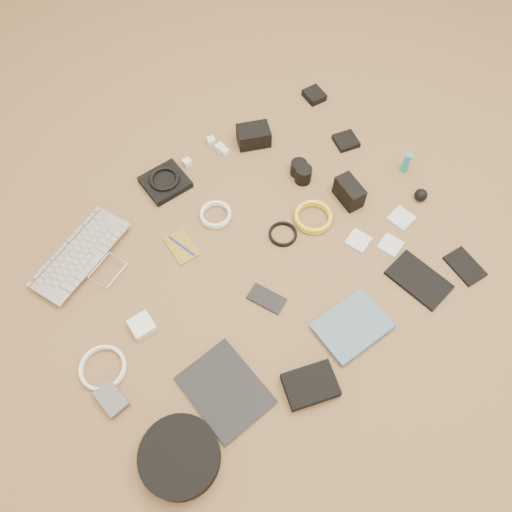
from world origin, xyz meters
TOP-DOWN VIEW (x-y plane):
  - laptop at (-0.47, 0.31)m, footprint 0.45×0.39m
  - headphone_pouch at (-0.10, 0.46)m, footprint 0.16×0.15m
  - headphones at (-0.10, 0.46)m, footprint 0.13×0.13m
  - charger_a at (0.02, 0.50)m, footprint 0.03×0.03m
  - charger_b at (0.15, 0.54)m, footprint 0.03×0.03m
  - charger_c at (0.16, 0.49)m, footprint 0.04×0.04m
  - charger_d at (0.17, 0.46)m, footprint 0.03×0.03m
  - dslr_camera at (0.29, 0.45)m, footprint 0.15×0.13m
  - lens_pouch at (0.64, 0.50)m, footprint 0.08×0.09m
  - notebook_olive at (-0.19, 0.19)m, footprint 0.09×0.13m
  - pen_blue at (-0.19, 0.19)m, footprint 0.04×0.12m
  - cable_white_a at (-0.02, 0.23)m, footprint 0.14×0.14m
  - lens_a at (0.34, 0.18)m, footprint 0.08×0.08m
  - lens_b at (0.34, 0.22)m, footprint 0.08×0.08m
  - card_reader at (0.59, 0.23)m, footprint 0.10×0.10m
  - power_brick at (-0.45, 0.01)m, footprint 0.07×0.07m
  - cable_white_b at (-0.61, -0.04)m, footprint 0.15×0.15m
  - cable_black at (0.13, 0.03)m, footprint 0.11×0.11m
  - cable_yellow at (0.26, 0.02)m, footprint 0.17×0.17m
  - flash at (0.42, 0.02)m, footprint 0.07×0.12m
  - lens_cleaner at (0.68, -0.00)m, footprint 0.03×0.03m
  - battery_charger at (-0.64, -0.14)m, footprint 0.08×0.11m
  - tablet at (-0.34, -0.31)m, footprint 0.22×0.27m
  - phone at (-0.07, -0.14)m, footprint 0.11×0.14m
  - filter_case_left at (0.33, -0.15)m, footprint 0.09×0.09m
  - filter_case_mid at (0.41, -0.22)m, footprint 0.09×0.09m
  - filter_case_right at (0.52, -0.16)m, footprint 0.09×0.09m
  - air_blower at (0.64, -0.14)m, footprint 0.05×0.05m
  - headphone_case at (-0.55, -0.40)m, footprint 0.28×0.28m
  - drive_case at (-0.13, -0.45)m, footprint 0.18×0.15m
  - paperback at (0.10, -0.46)m, footprint 0.22×0.17m
  - notebook_black_a at (0.39, -0.38)m, footprint 0.16×0.22m
  - notebook_black_b at (0.56, -0.43)m, footprint 0.10×0.14m

SIDE VIEW (x-z plane):
  - notebook_olive at x=-0.19m, z-range 0.00..0.01m
  - cable_black at x=0.13m, z-range 0.00..0.01m
  - phone at x=-0.07m, z-range 0.00..0.01m
  - filter_case_mid at x=0.41m, z-range 0.00..0.01m
  - filter_case_left at x=0.33m, z-range 0.00..0.01m
  - filter_case_right at x=0.52m, z-range 0.00..0.01m
  - notebook_black_b at x=0.56m, z-range 0.00..0.01m
  - tablet at x=-0.34m, z-range 0.00..0.01m
  - cable_white_b at x=-0.61m, z-range 0.00..0.01m
  - cable_white_a at x=-0.02m, z-range 0.00..0.01m
  - notebook_black_a at x=0.39m, z-range 0.00..0.01m
  - cable_yellow at x=0.26m, z-range 0.00..0.02m
  - pen_blue at x=-0.19m, z-range 0.01..0.01m
  - card_reader at x=0.59m, z-range 0.00..0.02m
  - paperback at x=0.10m, z-range 0.00..0.02m
  - charger_d at x=0.17m, z-range 0.00..0.02m
  - charger_b at x=0.15m, z-range 0.00..0.03m
  - charger_a at x=0.02m, z-range 0.00..0.03m
  - battery_charger at x=-0.64m, z-range 0.00..0.03m
  - headphone_pouch at x=-0.10m, z-range 0.00..0.03m
  - laptop at x=-0.47m, z-range 0.00..0.03m
  - lens_pouch at x=0.64m, z-range 0.00..0.03m
  - charger_c at x=0.16m, z-range 0.00..0.03m
  - power_brick at x=-0.45m, z-range 0.00..0.03m
  - drive_case at x=-0.13m, z-range 0.00..0.04m
  - air_blower at x=0.64m, z-range 0.00..0.05m
  - lens_b at x=0.34m, z-range 0.00..0.06m
  - headphone_case at x=-0.55m, z-range 0.00..0.06m
  - lens_a at x=0.34m, z-range 0.00..0.07m
  - headphones at x=-0.10m, z-range 0.03..0.04m
  - dslr_camera at x=0.29m, z-range 0.00..0.07m
  - flash at x=0.42m, z-range 0.00..0.09m
  - lens_cleaner at x=0.68m, z-range 0.00..0.09m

